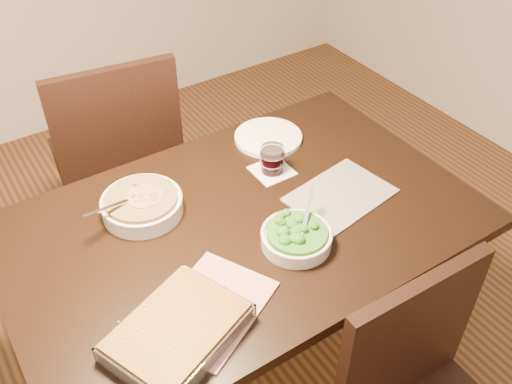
{
  "coord_description": "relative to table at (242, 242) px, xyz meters",
  "views": [
    {
      "loc": [
        -0.65,
        -1.07,
        1.92
      ],
      "look_at": [
        0.07,
        0.04,
        0.8
      ],
      "focal_mm": 40.0,
      "sensor_mm": 36.0,
      "label": 1
    }
  ],
  "objects": [
    {
      "name": "coaster",
      "position": [
        0.21,
        0.15,
        0.1
      ],
      "size": [
        0.12,
        0.12,
        0.0
      ],
      "primitive_type": "cube",
      "color": "white",
      "rests_on": "table"
    },
    {
      "name": "stew_bowl",
      "position": [
        -0.23,
        0.19,
        0.13
      ],
      "size": [
        0.27,
        0.25,
        0.09
      ],
      "color": "silver",
      "rests_on": "table"
    },
    {
      "name": "magazine_b",
      "position": [
        0.32,
        -0.08,
        0.1
      ],
      "size": [
        0.35,
        0.27,
        0.01
      ],
      "primitive_type": "cube",
      "rotation": [
        0.0,
        0.0,
        0.15
      ],
      "color": "#2A2831",
      "rests_on": "table"
    },
    {
      "name": "broccoli_bowl",
      "position": [
        0.08,
        -0.17,
        0.12
      ],
      "size": [
        0.21,
        0.21,
        0.08
      ],
      "color": "silver",
      "rests_on": "table"
    },
    {
      "name": "table",
      "position": [
        0.0,
        0.0,
        0.0
      ],
      "size": [
        1.4,
        0.9,
        0.75
      ],
      "color": "black",
      "rests_on": "ground"
    },
    {
      "name": "chair_far",
      "position": [
        -0.1,
        0.78,
        -0.1
      ],
      "size": [
        0.53,
        0.53,
        1.0
      ],
      "rotation": [
        0.0,
        0.0,
        3.01
      ],
      "color": "black",
      "rests_on": "ground"
    },
    {
      "name": "wine_tumbler",
      "position": [
        0.21,
        0.15,
        0.15
      ],
      "size": [
        0.08,
        0.08,
        0.09
      ],
      "color": "black",
      "rests_on": "coaster"
    },
    {
      "name": "ground",
      "position": [
        0.0,
        0.0,
        -0.65
      ],
      "size": [
        4.0,
        4.0,
        0.0
      ],
      "primitive_type": "plane",
      "color": "#412012",
      "rests_on": "ground"
    },
    {
      "name": "magazine_a",
      "position": [
        -0.24,
        -0.24,
        0.1
      ],
      "size": [
        0.39,
        0.35,
        0.01
      ],
      "primitive_type": "cube",
      "rotation": [
        0.0,
        0.0,
        0.48
      ],
      "color": "#BF3F36",
      "rests_on": "table"
    },
    {
      "name": "baking_dish",
      "position": [
        -0.35,
        -0.28,
        0.12
      ],
      "size": [
        0.39,
        0.34,
        0.06
      ],
      "rotation": [
        0.0,
        0.0,
        0.38
      ],
      "color": "silver",
      "rests_on": "table"
    },
    {
      "name": "dinner_plate",
      "position": [
        0.3,
        0.31,
        0.1
      ],
      "size": [
        0.24,
        0.24,
        0.02
      ],
      "primitive_type": "cylinder",
      "color": "white",
      "rests_on": "table"
    }
  ]
}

